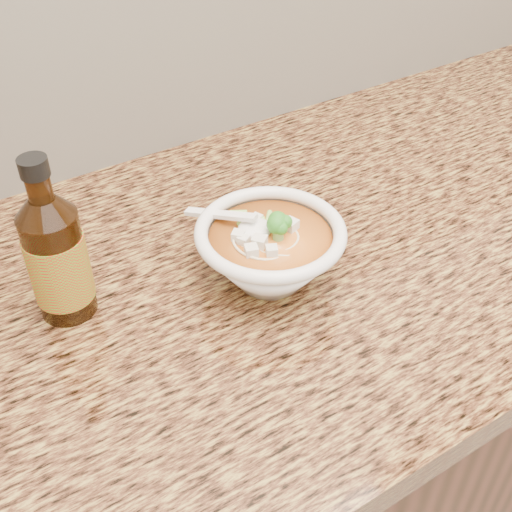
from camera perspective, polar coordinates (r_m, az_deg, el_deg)
cabinet at (r=1.22m, az=4.75°, el=-15.27°), size 4.00×0.65×0.86m
counter_slab at (r=0.89m, az=6.28°, el=1.55°), size 4.00×0.68×0.04m
soup_bowl at (r=0.77m, az=1.26°, el=0.26°), size 0.18×0.19×0.10m
hot_sauce_bottle at (r=0.74m, az=-17.26°, el=-0.18°), size 0.07×0.07×0.20m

